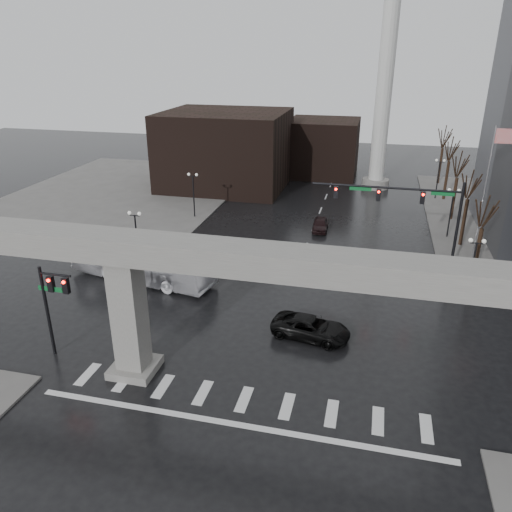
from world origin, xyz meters
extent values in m
plane|color=black|center=(0.00, 0.00, 0.00)|extent=(160.00, 160.00, 0.00)
cube|color=slate|center=(-26.00, 36.00, 0.07)|extent=(28.00, 36.00, 0.15)
cube|color=gray|center=(0.00, 0.00, 8.00)|extent=(48.00, 2.20, 1.40)
cube|color=gray|center=(-7.00, 0.00, 3.65)|extent=(1.60, 1.60, 7.30)
cube|color=gray|center=(-7.00, 0.00, 0.25)|extent=(2.60, 2.60, 0.50)
cube|color=black|center=(-14.00, 42.00, 5.00)|extent=(16.00, 14.00, 10.00)
cube|color=black|center=(-2.00, 52.00, 4.00)|extent=(10.00, 10.00, 8.00)
cylinder|color=silver|center=(6.00, 46.00, 15.00)|extent=(2.00, 2.00, 30.00)
cylinder|color=gray|center=(6.00, 46.00, 0.60)|extent=(3.60, 3.60, 1.20)
cylinder|color=black|center=(12.80, 18.80, 4.00)|extent=(0.24, 0.24, 8.00)
cylinder|color=black|center=(6.80, 18.80, 7.20)|extent=(12.00, 0.18, 0.18)
cube|color=black|center=(9.80, 18.80, 6.55)|extent=(0.35, 0.30, 1.00)
cube|color=black|center=(6.30, 18.80, 6.55)|extent=(0.35, 0.30, 1.00)
cube|color=black|center=(2.80, 18.80, 6.55)|extent=(0.35, 0.30, 1.00)
sphere|color=#FF0C05|center=(9.80, 18.62, 6.85)|extent=(0.20, 0.20, 0.20)
cube|color=#0D5F29|center=(11.30, 18.80, 7.00)|extent=(1.80, 0.05, 0.35)
cube|color=#0D5F29|center=(4.80, 18.80, 7.00)|extent=(1.80, 0.05, 0.35)
cylinder|color=black|center=(-12.80, 0.50, 3.00)|extent=(0.20, 0.20, 6.00)
cylinder|color=black|center=(-11.80, 0.50, 5.60)|extent=(2.00, 0.14, 0.14)
cube|color=black|center=(-12.20, 0.50, 4.95)|extent=(0.35, 0.30, 1.00)
cube|color=black|center=(-11.20, 0.50, 4.95)|extent=(0.35, 0.30, 1.00)
cube|color=#0D5F29|center=(-12.30, 0.50, 4.60)|extent=(1.60, 0.05, 0.30)
cylinder|color=silver|center=(15.00, 22.00, 6.00)|extent=(0.12, 0.12, 12.00)
cube|color=red|center=(16.00, 22.00, 11.20)|extent=(2.00, 0.03, 1.20)
cylinder|color=black|center=(13.50, 14.00, 2.40)|extent=(0.14, 0.14, 4.80)
cube|color=black|center=(13.50, 14.00, 4.75)|extent=(0.90, 0.06, 0.06)
sphere|color=silver|center=(13.05, 14.00, 4.95)|extent=(0.32, 0.32, 0.32)
sphere|color=silver|center=(13.95, 14.00, 4.95)|extent=(0.32, 0.32, 0.32)
cylinder|color=black|center=(13.50, 28.00, 2.40)|extent=(0.14, 0.14, 4.80)
cube|color=black|center=(13.50, 28.00, 4.75)|extent=(0.90, 0.06, 0.06)
sphere|color=silver|center=(13.05, 28.00, 4.95)|extent=(0.32, 0.32, 0.32)
sphere|color=silver|center=(13.95, 28.00, 4.95)|extent=(0.32, 0.32, 0.32)
cylinder|color=black|center=(13.50, 42.00, 2.40)|extent=(0.14, 0.14, 4.80)
cube|color=black|center=(13.50, 42.00, 4.75)|extent=(0.90, 0.06, 0.06)
sphere|color=silver|center=(13.05, 42.00, 4.95)|extent=(0.32, 0.32, 0.32)
sphere|color=silver|center=(13.95, 42.00, 4.95)|extent=(0.32, 0.32, 0.32)
cylinder|color=black|center=(-13.50, 14.00, 2.40)|extent=(0.14, 0.14, 4.80)
cube|color=black|center=(-13.50, 14.00, 4.75)|extent=(0.90, 0.06, 0.06)
sphere|color=silver|center=(-13.95, 14.00, 4.95)|extent=(0.32, 0.32, 0.32)
sphere|color=silver|center=(-13.05, 14.00, 4.95)|extent=(0.32, 0.32, 0.32)
cylinder|color=black|center=(-13.50, 28.00, 2.40)|extent=(0.14, 0.14, 4.80)
cube|color=black|center=(-13.50, 28.00, 4.75)|extent=(0.90, 0.06, 0.06)
sphere|color=silver|center=(-13.95, 28.00, 4.95)|extent=(0.32, 0.32, 0.32)
sphere|color=silver|center=(-13.05, 28.00, 4.95)|extent=(0.32, 0.32, 0.32)
cylinder|color=black|center=(-13.50, 42.00, 2.40)|extent=(0.14, 0.14, 4.80)
cube|color=black|center=(-13.50, 42.00, 4.75)|extent=(0.90, 0.06, 0.06)
sphere|color=silver|center=(-13.95, 42.00, 4.95)|extent=(0.32, 0.32, 0.32)
sphere|color=silver|center=(-13.05, 42.00, 4.95)|extent=(0.32, 0.32, 0.32)
cylinder|color=black|center=(14.50, 18.00, 2.27)|extent=(0.34, 0.34, 4.55)
cylinder|color=black|center=(14.50, 18.00, 6.01)|extent=(0.12, 1.52, 2.98)
cylinder|color=black|center=(15.00, 18.25, 5.78)|extent=(0.83, 1.14, 2.51)
cylinder|color=black|center=(14.50, 26.00, 2.33)|extent=(0.34, 0.34, 4.66)
cylinder|color=black|center=(14.50, 26.00, 6.15)|extent=(0.12, 1.55, 3.05)
cylinder|color=black|center=(15.00, 26.25, 5.91)|extent=(0.85, 1.16, 2.57)
cylinder|color=black|center=(14.50, 34.00, 2.38)|extent=(0.34, 0.34, 4.76)
cylinder|color=black|center=(14.50, 34.00, 6.29)|extent=(0.12, 1.59, 3.11)
cylinder|color=black|center=(15.00, 34.25, 6.05)|extent=(0.86, 1.18, 2.62)
cylinder|color=black|center=(14.50, 42.00, 2.43)|extent=(0.34, 0.34, 4.87)
cylinder|color=black|center=(14.50, 42.00, 6.43)|extent=(0.12, 1.62, 3.18)
cylinder|color=black|center=(15.00, 42.25, 6.18)|extent=(0.88, 1.20, 2.68)
cylinder|color=black|center=(14.50, 50.00, 2.48)|extent=(0.34, 0.34, 4.97)
cylinder|color=black|center=(14.50, 50.00, 6.57)|extent=(0.12, 1.65, 3.25)
cylinder|color=black|center=(15.00, 50.25, 6.31)|extent=(0.89, 1.23, 2.74)
imported|color=black|center=(2.67, 6.17, 0.72)|extent=(5.52, 3.21, 1.44)
imported|color=silver|center=(-12.12, 11.76, 1.76)|extent=(12.97, 5.33, 3.52)
imported|color=black|center=(0.78, 27.14, 0.65)|extent=(1.72, 3.89, 1.30)
camera|label=1|loc=(5.87, -22.39, 17.98)|focal=35.00mm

